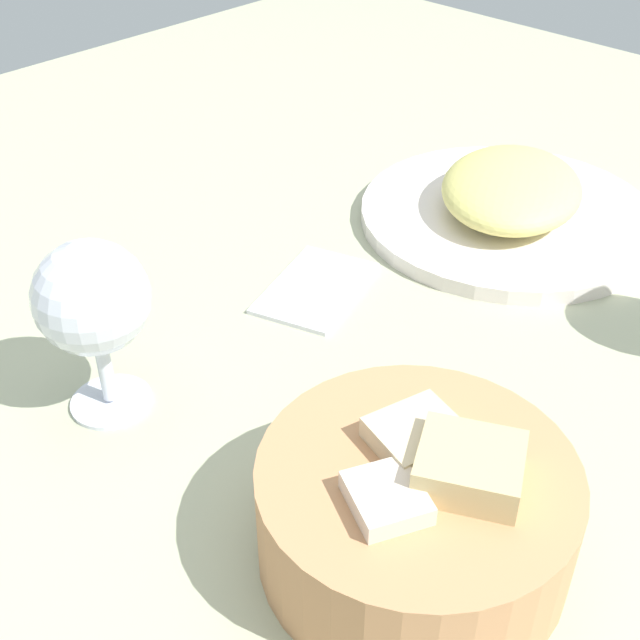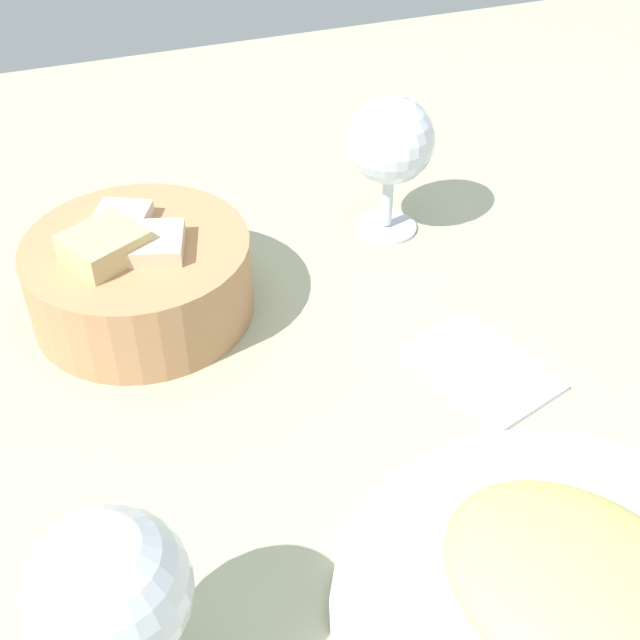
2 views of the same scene
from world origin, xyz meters
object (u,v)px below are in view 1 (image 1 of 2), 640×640
(bread_basket, at_px, (417,509))
(wine_glass_near, at_px, (92,303))
(plate, at_px, (509,216))
(folded_napkin, at_px, (316,286))

(bread_basket, distance_m, wine_glass_near, 0.24)
(plate, xyz_separation_m, folded_napkin, (0.21, -0.05, -0.00))
(wine_glass_near, bearing_deg, folded_napkin, 178.43)
(wine_glass_near, bearing_deg, bread_basket, 101.21)
(bread_basket, bearing_deg, wine_glass_near, -78.79)
(wine_glass_near, relative_size, folded_napkin, 1.17)
(wine_glass_near, xyz_separation_m, folded_napkin, (-0.20, 0.01, -0.08))
(plate, distance_m, folded_napkin, 0.21)
(plate, bearing_deg, bread_basket, 25.91)
(bread_basket, height_order, folded_napkin, bread_basket)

